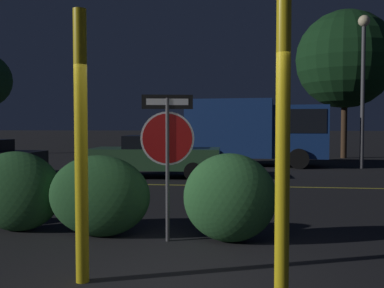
% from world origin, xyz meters
% --- Properties ---
extents(ground_plane, '(260.00, 260.00, 0.00)m').
position_xyz_m(ground_plane, '(0.00, 0.00, 0.00)').
color(ground_plane, black).
extents(road_center_stripe, '(39.87, 0.12, 0.01)m').
position_xyz_m(road_center_stripe, '(0.00, 8.07, 0.00)').
color(road_center_stripe, gold).
rests_on(road_center_stripe, ground_plane).
extents(stop_sign, '(0.82, 0.18, 2.28)m').
position_xyz_m(stop_sign, '(-0.36, 1.90, 1.59)').
color(stop_sign, '#4C4C51').
rests_on(stop_sign, ground_plane).
extents(yellow_pole_left, '(0.15, 0.15, 3.13)m').
position_xyz_m(yellow_pole_left, '(-1.03, 0.07, 1.56)').
color(yellow_pole_left, yellow).
rests_on(yellow_pole_left, ground_plane).
extents(yellow_pole_right, '(0.14, 0.14, 3.45)m').
position_xyz_m(yellow_pole_right, '(1.19, -0.46, 1.73)').
color(yellow_pole_right, yellow).
rests_on(yellow_pole_right, ground_plane).
extents(hedge_bush_1, '(1.60, 0.74, 1.37)m').
position_xyz_m(hedge_bush_1, '(-3.03, 2.22, 0.68)').
color(hedge_bush_1, '#285B2D').
rests_on(hedge_bush_1, ground_plane).
extents(hedge_bush_2, '(1.68, 0.75, 1.33)m').
position_xyz_m(hedge_bush_2, '(-1.51, 2.04, 0.66)').
color(hedge_bush_2, '#285B2D').
rests_on(hedge_bush_2, ground_plane).
extents(hedge_bush_3, '(1.44, 0.87, 1.38)m').
position_xyz_m(hedge_bush_3, '(0.60, 1.98, 0.69)').
color(hedge_bush_3, '#2D6633').
rests_on(hedge_bush_3, ground_plane).
extents(passing_car_2, '(4.60, 2.15, 1.45)m').
position_xyz_m(passing_car_2, '(-2.25, 9.98, 0.74)').
color(passing_car_2, '#335B38').
rests_on(passing_car_2, ground_plane).
extents(delivery_truck, '(6.23, 2.84, 2.94)m').
position_xyz_m(delivery_truck, '(1.46, 14.61, 1.64)').
color(delivery_truck, navy).
rests_on(delivery_truck, ground_plane).
extents(street_lamp, '(0.47, 0.47, 6.33)m').
position_xyz_m(street_lamp, '(5.69, 13.87, 4.23)').
color(street_lamp, '#4C4C51').
rests_on(street_lamp, ground_plane).
extents(tree_0, '(5.28, 5.28, 8.01)m').
position_xyz_m(tree_0, '(6.25, 19.60, 5.36)').
color(tree_0, '#422D1E').
rests_on(tree_0, ground_plane).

